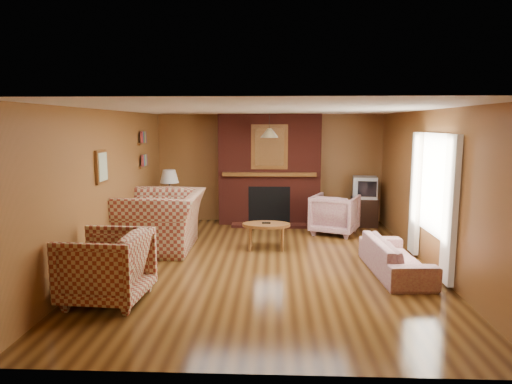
{
  "coord_description": "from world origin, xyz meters",
  "views": [
    {
      "loc": [
        0.12,
        -6.97,
        2.18
      ],
      "look_at": [
        -0.2,
        0.6,
        1.05
      ],
      "focal_mm": 32.0,
      "sensor_mm": 36.0,
      "label": 1
    }
  ],
  "objects_px": {
    "crt_tv": "(365,187)",
    "side_table": "(170,214)",
    "plaid_armchair": "(106,267)",
    "coffee_table": "(266,227)",
    "fireplace": "(269,170)",
    "floral_sofa": "(396,257)",
    "floral_armchair": "(335,214)",
    "plaid_loveseat": "(162,221)",
    "table_lamp": "(169,183)",
    "tv_stand": "(364,212)"
  },
  "relations": [
    {
      "from": "tv_stand",
      "to": "floral_armchair",
      "type": "bearing_deg",
      "value": -128.85
    },
    {
      "from": "coffee_table",
      "to": "crt_tv",
      "type": "xyz_separation_m",
      "value": [
        2.08,
        1.96,
        0.44
      ]
    },
    {
      "from": "coffee_table",
      "to": "floral_sofa",
      "type": "bearing_deg",
      "value": -32.86
    },
    {
      "from": "fireplace",
      "to": "crt_tv",
      "type": "height_order",
      "value": "fireplace"
    },
    {
      "from": "plaid_armchair",
      "to": "tv_stand",
      "type": "height_order",
      "value": "plaid_armchair"
    },
    {
      "from": "floral_armchair",
      "to": "coffee_table",
      "type": "bearing_deg",
      "value": 64.96
    },
    {
      "from": "crt_tv",
      "to": "side_table",
      "type": "bearing_deg",
      "value": -175.26
    },
    {
      "from": "plaid_loveseat",
      "to": "coffee_table",
      "type": "distance_m",
      "value": 1.83
    },
    {
      "from": "floral_sofa",
      "to": "side_table",
      "type": "relative_size",
      "value": 2.92
    },
    {
      "from": "floral_armchair",
      "to": "coffee_table",
      "type": "height_order",
      "value": "floral_armchair"
    },
    {
      "from": "plaid_armchair",
      "to": "floral_sofa",
      "type": "xyz_separation_m",
      "value": [
        3.85,
        1.24,
        -0.19
      ]
    },
    {
      "from": "side_table",
      "to": "fireplace",
      "type": "bearing_deg",
      "value": 14.29
    },
    {
      "from": "plaid_loveseat",
      "to": "table_lamp",
      "type": "xyz_separation_m",
      "value": [
        -0.25,
        1.69,
        0.44
      ]
    },
    {
      "from": "plaid_loveseat",
      "to": "tv_stand",
      "type": "xyz_separation_m",
      "value": [
        3.9,
        2.04,
        -0.2
      ]
    },
    {
      "from": "fireplace",
      "to": "plaid_armchair",
      "type": "bearing_deg",
      "value": -112.82
    },
    {
      "from": "crt_tv",
      "to": "floral_sofa",
      "type": "bearing_deg",
      "value": -92.68
    },
    {
      "from": "plaid_armchair",
      "to": "fireplace",
      "type": "bearing_deg",
      "value": 161.22
    },
    {
      "from": "plaid_armchair",
      "to": "coffee_table",
      "type": "xyz_separation_m",
      "value": [
        1.92,
        2.48,
        -0.05
      ]
    },
    {
      "from": "plaid_armchair",
      "to": "coffee_table",
      "type": "relative_size",
      "value": 1.16
    },
    {
      "from": "side_table",
      "to": "table_lamp",
      "type": "distance_m",
      "value": 0.65
    },
    {
      "from": "fireplace",
      "to": "crt_tv",
      "type": "bearing_deg",
      "value": -5.3
    },
    {
      "from": "side_table",
      "to": "crt_tv",
      "type": "distance_m",
      "value": 4.2
    },
    {
      "from": "fireplace",
      "to": "plaid_armchair",
      "type": "xyz_separation_m",
      "value": [
        -1.95,
        -4.64,
        -0.74
      ]
    },
    {
      "from": "coffee_table",
      "to": "floral_armchair",
      "type": "bearing_deg",
      "value": 41.95
    },
    {
      "from": "floral_armchair",
      "to": "table_lamp",
      "type": "distance_m",
      "value": 3.49
    },
    {
      "from": "fireplace",
      "to": "table_lamp",
      "type": "relative_size",
      "value": 3.7
    },
    {
      "from": "fireplace",
      "to": "table_lamp",
      "type": "bearing_deg",
      "value": -165.71
    },
    {
      "from": "floral_armchair",
      "to": "coffee_table",
      "type": "xyz_separation_m",
      "value": [
        -1.35,
        -1.21,
        0.0
      ]
    },
    {
      "from": "fireplace",
      "to": "side_table",
      "type": "xyz_separation_m",
      "value": [
        -2.1,
        -0.53,
        -0.89
      ]
    },
    {
      "from": "plaid_armchair",
      "to": "table_lamp",
      "type": "distance_m",
      "value": 4.13
    },
    {
      "from": "fireplace",
      "to": "coffee_table",
      "type": "distance_m",
      "value": 2.29
    },
    {
      "from": "tv_stand",
      "to": "crt_tv",
      "type": "distance_m",
      "value": 0.53
    },
    {
      "from": "tv_stand",
      "to": "floral_sofa",
      "type": "bearing_deg",
      "value": -87.63
    },
    {
      "from": "plaid_armchair",
      "to": "tv_stand",
      "type": "bearing_deg",
      "value": 142.08
    },
    {
      "from": "coffee_table",
      "to": "crt_tv",
      "type": "bearing_deg",
      "value": 43.39
    },
    {
      "from": "side_table",
      "to": "floral_sofa",
      "type": "bearing_deg",
      "value": -35.59
    },
    {
      "from": "coffee_table",
      "to": "tv_stand",
      "type": "relative_size",
      "value": 1.38
    },
    {
      "from": "table_lamp",
      "to": "crt_tv",
      "type": "relative_size",
      "value": 1.16
    },
    {
      "from": "tv_stand",
      "to": "crt_tv",
      "type": "bearing_deg",
      "value": -84.96
    },
    {
      "from": "coffee_table",
      "to": "tv_stand",
      "type": "xyz_separation_m",
      "value": [
        2.08,
        1.97,
        -0.1
      ]
    },
    {
      "from": "floral_armchair",
      "to": "tv_stand",
      "type": "relative_size",
      "value": 1.43
    },
    {
      "from": "floral_sofa",
      "to": "tv_stand",
      "type": "relative_size",
      "value": 2.82
    },
    {
      "from": "plaid_armchair",
      "to": "floral_armchair",
      "type": "distance_m",
      "value": 4.94
    },
    {
      "from": "crt_tv",
      "to": "table_lamp",
      "type": "bearing_deg",
      "value": -175.26
    },
    {
      "from": "fireplace",
      "to": "crt_tv",
      "type": "relative_size",
      "value": 4.29
    },
    {
      "from": "plaid_loveseat",
      "to": "table_lamp",
      "type": "bearing_deg",
      "value": -172.49
    },
    {
      "from": "plaid_loveseat",
      "to": "floral_sofa",
      "type": "xyz_separation_m",
      "value": [
        3.75,
        -1.17,
        -0.26
      ]
    },
    {
      "from": "plaid_armchair",
      "to": "coffee_table",
      "type": "height_order",
      "value": "plaid_armchair"
    },
    {
      "from": "table_lamp",
      "to": "coffee_table",
      "type": "bearing_deg",
      "value": -37.97
    },
    {
      "from": "floral_armchair",
      "to": "side_table",
      "type": "height_order",
      "value": "floral_armchair"
    }
  ]
}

